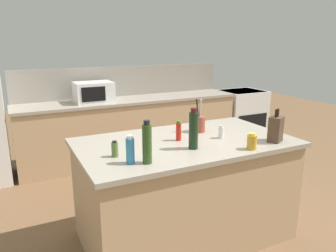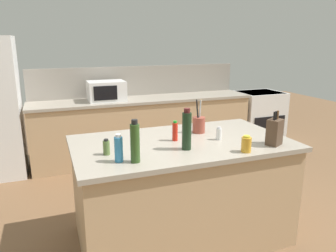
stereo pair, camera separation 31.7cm
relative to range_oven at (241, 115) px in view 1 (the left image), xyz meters
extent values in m
plane|color=brown|center=(-2.40, -2.20, -0.47)|extent=(14.00, 14.00, 0.00)
cube|color=tan|center=(-2.10, 0.00, -0.02)|extent=(3.32, 0.62, 0.90)
cube|color=#9E9384|center=(-2.10, 0.00, 0.45)|extent=(3.36, 0.66, 0.04)
cube|color=gray|center=(-2.10, 0.32, 0.70)|extent=(3.32, 0.03, 0.46)
cube|color=tan|center=(-2.40, -2.20, -0.02)|extent=(1.83, 1.02, 0.90)
cube|color=#9E9384|center=(-2.40, -2.20, 0.45)|extent=(1.89, 1.08, 0.04)
cube|color=white|center=(0.00, 0.00, -0.01)|extent=(0.76, 0.64, 0.92)
cube|color=black|center=(0.00, -0.32, -0.12)|extent=(0.61, 0.01, 0.41)
cube|color=black|center=(0.00, 0.00, 0.44)|extent=(0.68, 0.58, 0.02)
cube|color=white|center=(-2.66, 0.00, 0.61)|extent=(0.53, 0.38, 0.28)
cube|color=black|center=(-2.71, -0.19, 0.61)|extent=(0.33, 0.01, 0.20)
cube|color=#4C3828|center=(-1.71, -2.57, 0.58)|extent=(0.16, 0.15, 0.22)
cylinder|color=black|center=(-1.74, -2.58, 0.73)|extent=(0.02, 0.02, 0.07)
cylinder|color=black|center=(-1.71, -2.57, 0.73)|extent=(0.02, 0.02, 0.07)
cylinder|color=brown|center=(-1.69, -2.55, 0.73)|extent=(0.02, 0.02, 0.07)
cylinder|color=brown|center=(-2.14, -2.00, 0.55)|extent=(0.12, 0.12, 0.15)
cylinder|color=olive|center=(-2.13, -1.99, 0.70)|extent=(0.01, 0.05, 0.18)
cylinder|color=black|center=(-2.16, -2.00, 0.70)|extent=(0.01, 0.05, 0.18)
cylinder|color=#B2B2B7|center=(-2.14, -2.02, 0.70)|extent=(0.01, 0.03, 0.18)
cylinder|color=#2D4C1E|center=(-2.92, -2.55, 0.61)|extent=(0.07, 0.07, 0.28)
cylinder|color=black|center=(-2.92, -2.55, 0.77)|extent=(0.04, 0.04, 0.03)
cylinder|color=black|center=(-2.45, -2.41, 0.62)|extent=(0.08, 0.08, 0.30)
cylinder|color=#4C1919|center=(-2.45, -2.41, 0.79)|extent=(0.05, 0.05, 0.04)
cylinder|color=gold|center=(-2.04, -2.64, 0.53)|extent=(0.08, 0.08, 0.12)
cylinder|color=gold|center=(-2.04, -2.64, 0.60)|extent=(0.05, 0.05, 0.02)
cylinder|color=#3384BC|center=(-3.03, -2.50, 0.57)|extent=(0.06, 0.06, 0.19)
cylinder|color=white|center=(-3.03, -2.50, 0.67)|extent=(0.04, 0.04, 0.02)
cylinder|color=#567038|center=(-3.08, -2.31, 0.53)|extent=(0.05, 0.05, 0.11)
cylinder|color=black|center=(-3.08, -2.31, 0.59)|extent=(0.03, 0.03, 0.02)
cylinder|color=red|center=(-2.45, -2.16, 0.55)|extent=(0.05, 0.05, 0.16)
cylinder|color=green|center=(-2.45, -2.16, 0.64)|extent=(0.03, 0.03, 0.02)
cylinder|color=silver|center=(-2.08, -2.27, 0.52)|extent=(0.05, 0.05, 0.10)
cylinder|color=#B2B2B7|center=(-2.08, -2.27, 0.58)|extent=(0.03, 0.03, 0.02)
camera|label=1|loc=(-3.77, -4.60, 1.34)|focal=35.00mm
camera|label=2|loc=(-3.48, -4.72, 1.34)|focal=35.00mm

